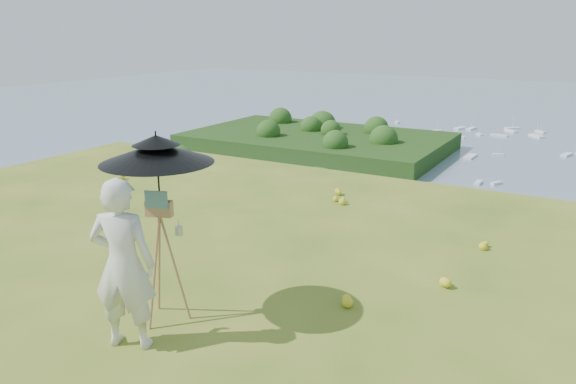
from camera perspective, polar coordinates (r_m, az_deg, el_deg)
The scene contains 11 objects.
ground at distance 7.93m, azimuth -17.87°, elevation -8.41°, with size 14.00×14.00×0.00m, color #50671D.
shoreline_tier at distance 89.03m, azimuth 23.53°, elevation -11.42°, with size 170.00×28.00×8.00m, color slate.
peninsula at distance 181.76m, azimuth 3.00°, elevation 5.93°, with size 90.00×60.00×12.00m, color #16390F, non-canonical shape.
slope_trees at distance 44.06m, azimuth 20.14°, elevation -9.30°, with size 110.00×50.00×6.00m, color #1D4615, non-canonical shape.
harbor_town at distance 86.37m, azimuth 24.01°, elevation -7.58°, with size 110.00×22.00×5.00m, color silver, non-canonical shape.
moored_boats at distance 170.75m, azimuth 23.01°, elevation 2.39°, with size 140.00×140.00×0.70m, color white, non-canonical shape.
wildflowers at distance 8.06m, azimuth -16.60°, elevation -7.43°, with size 10.00×10.50×0.12m, color yellow, non-canonical shape.
painter at distance 5.95m, azimuth -16.40°, elevation -7.07°, with size 0.66×0.44×1.82m, color beige.
field_easel at distance 6.43m, azimuth -12.65°, elevation -6.38°, with size 0.59×0.59×1.54m, color #986540, non-canonical shape.
sun_umbrella at distance 6.16m, azimuth -13.07°, elevation 1.93°, with size 1.21×1.21×0.90m, color black, non-canonical shape.
painter_cap at distance 5.68m, azimuth -17.09°, elevation 0.93°, with size 0.18×0.22×0.10m, color #DB787E, non-canonical shape.
Camera 1 is at (5.49, -4.75, 3.19)m, focal length 35.00 mm.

